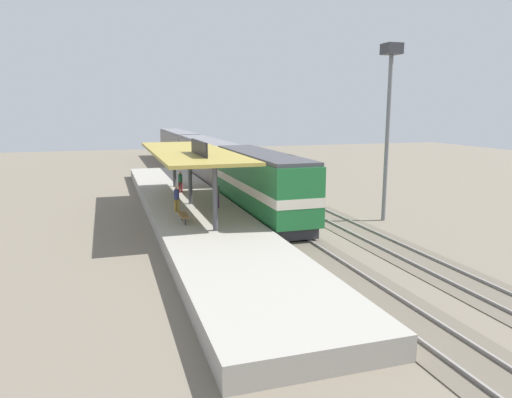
% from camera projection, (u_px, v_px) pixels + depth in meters
% --- Properties ---
extents(ground_plane, '(120.00, 120.00, 0.00)m').
position_uv_depth(ground_plane, '(278.00, 210.00, 36.06)').
color(ground_plane, '#706656').
extents(track_near, '(3.20, 110.00, 0.16)m').
position_uv_depth(track_near, '(252.00, 211.00, 35.46)').
color(track_near, '#5F5649').
rests_on(track_near, ground).
extents(track_far, '(3.20, 110.00, 0.16)m').
position_uv_depth(track_far, '(309.00, 208.00, 36.83)').
color(track_far, '#5F5649').
rests_on(track_far, ground).
extents(platform, '(6.00, 44.00, 0.90)m').
position_uv_depth(platform, '(191.00, 210.00, 34.02)').
color(platform, '#9E998E').
rests_on(platform, ground).
extents(station_canopy, '(5.20, 18.00, 4.70)m').
position_uv_depth(station_canopy, '(190.00, 153.00, 33.18)').
color(station_canopy, '#47474C').
rests_on(station_canopy, platform).
extents(platform_bench, '(0.44, 1.70, 0.50)m').
position_uv_depth(platform_bench, '(184.00, 215.00, 28.17)').
color(platform_bench, '#333338').
rests_on(platform_bench, platform).
extents(locomotive, '(2.93, 14.43, 4.44)m').
position_uv_depth(locomotive, '(261.00, 184.00, 33.10)').
color(locomotive, '#28282D').
rests_on(locomotive, track_near).
extents(passenger_carriage_front, '(2.90, 20.00, 4.24)m').
position_uv_depth(passenger_carriage_front, '(208.00, 160.00, 49.98)').
color(passenger_carriage_front, '#28282D').
rests_on(passenger_carriage_front, track_near).
extents(passenger_carriage_rear, '(2.90, 20.00, 4.24)m').
position_uv_depth(passenger_carriage_rear, '(178.00, 145.00, 69.47)').
color(passenger_carriage_rear, '#28282D').
rests_on(passenger_carriage_rear, track_near).
extents(light_mast, '(1.10, 1.10, 11.70)m').
position_uv_depth(light_mast, '(389.00, 96.00, 31.26)').
color(light_mast, slate).
rests_on(light_mast, ground).
extents(person_waiting, '(0.34, 0.34, 1.71)m').
position_uv_depth(person_waiting, '(217.00, 194.00, 32.41)').
color(person_waiting, '#663375').
rests_on(person_waiting, platform).
extents(person_walking, '(0.34, 0.34, 1.71)m').
position_uv_depth(person_walking, '(177.00, 197.00, 31.08)').
color(person_walking, olive).
rests_on(person_walking, platform).
extents(person_boarding, '(0.34, 0.34, 1.71)m').
position_uv_depth(person_boarding, '(180.00, 181.00, 38.31)').
color(person_boarding, maroon).
rests_on(person_boarding, platform).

